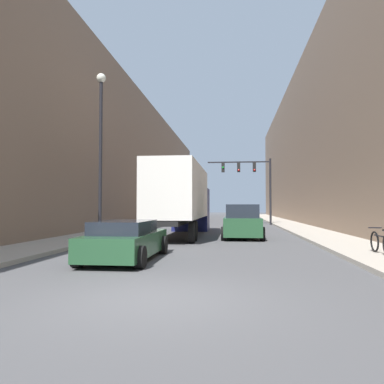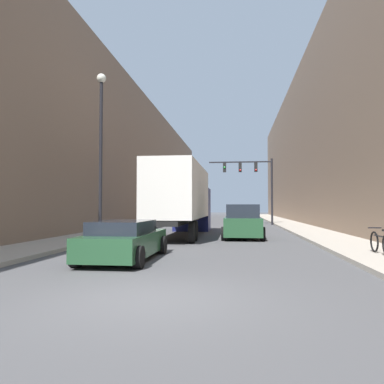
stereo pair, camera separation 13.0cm
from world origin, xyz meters
name	(u,v)px [view 1 (the left image)]	position (x,y,z in m)	size (l,w,h in m)	color
ground_plane	(155,299)	(0.00, 0.00, 0.00)	(200.00, 200.00, 0.00)	#4C4C4F
sidewalk_right	(286,224)	(6.38, 30.00, 0.07)	(2.76, 80.00, 0.15)	#B2A899
sidewalk_left	(156,223)	(-6.38, 30.00, 0.07)	(2.76, 80.00, 0.15)	#B2A899
building_right	(332,142)	(10.76, 30.00, 7.91)	(6.00, 80.00, 15.82)	#846B56
building_left	(114,159)	(-10.76, 30.00, 6.62)	(6.00, 80.00, 13.25)	#846B56
semi_truck	(182,198)	(-1.60, 15.03, 2.25)	(2.48, 11.44, 3.98)	silver
sedan_car	(126,240)	(-2.02, 4.93, 0.62)	(2.05, 4.62, 1.27)	#234C2D
suv_car	(242,222)	(1.89, 13.65, 0.86)	(2.18, 4.42, 1.83)	#234C2D
traffic_signal_gantry	(253,178)	(3.24, 28.97, 4.47)	(6.03, 0.35, 6.26)	black
street_lamp	(101,136)	(-4.85, 10.19, 5.07)	(0.44, 0.44, 8.10)	black
parked_bicycle	(381,243)	(6.29, 6.17, 0.53)	(0.44, 1.83, 0.86)	black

